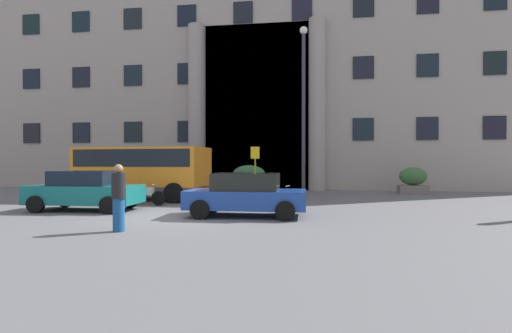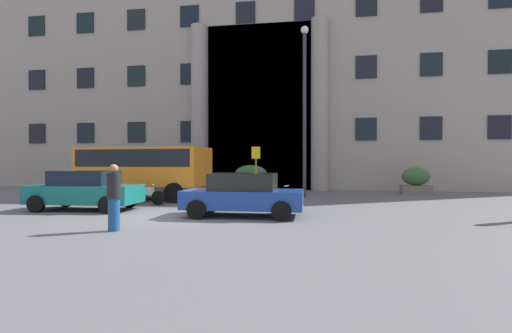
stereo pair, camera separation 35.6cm
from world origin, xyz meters
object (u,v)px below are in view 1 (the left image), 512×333
(pedestrian_child_trailing, at_px, (119,197))
(lamppost_plaza_centre, at_px, (304,100))
(orange_minibus, at_px, (143,168))
(bus_stop_sign, at_px, (255,166))
(scooter_by_planter, at_px, (142,194))
(parked_estate_mid, at_px, (85,190))
(hedge_planter_west, at_px, (178,179))
(hedge_planter_east, at_px, (413,181))
(hedge_planter_far_west, at_px, (249,179))
(motorcycle_near_kerb, at_px, (272,196))
(white_taxi_kerbside, at_px, (246,194))

(pedestrian_child_trailing, height_order, lamppost_plaza_centre, lamppost_plaza_centre)
(orange_minibus, xyz_separation_m, bus_stop_sign, (5.26, 1.63, 0.09))
(bus_stop_sign, distance_m, scooter_by_planter, 5.84)
(parked_estate_mid, relative_size, lamppost_plaza_centre, 0.46)
(bus_stop_sign, relative_size, lamppost_plaza_centre, 0.29)
(hedge_planter_west, relative_size, hedge_planter_east, 1.36)
(hedge_planter_west, bearing_deg, bus_stop_sign, -33.53)
(hedge_planter_east, bearing_deg, parked_estate_mid, -146.15)
(hedge_planter_far_west, bearing_deg, bus_stop_sign, -75.94)
(bus_stop_sign, relative_size, motorcycle_near_kerb, 1.27)
(scooter_by_planter, bearing_deg, hedge_planter_far_west, 74.57)
(hedge_planter_west, relative_size, hedge_planter_far_west, 1.05)
(motorcycle_near_kerb, distance_m, scooter_by_planter, 5.56)
(hedge_planter_far_west, relative_size, scooter_by_planter, 0.99)
(orange_minibus, relative_size, hedge_planter_east, 3.99)
(parked_estate_mid, bearing_deg, white_taxi_kerbside, -8.17)
(motorcycle_near_kerb, bearing_deg, hedge_planter_far_west, 119.27)
(hedge_planter_west, height_order, white_taxi_kerbside, hedge_planter_west)
(bus_stop_sign, relative_size, hedge_planter_west, 1.20)
(orange_minibus, bearing_deg, hedge_planter_east, 24.84)
(hedge_planter_west, height_order, hedge_planter_far_west, hedge_planter_far_west)
(scooter_by_planter, distance_m, pedestrian_child_trailing, 6.37)
(hedge_planter_east, relative_size, scooter_by_planter, 0.77)
(bus_stop_sign, bearing_deg, scooter_by_planter, -138.72)
(orange_minibus, relative_size, white_taxi_kerbside, 1.60)
(hedge_planter_west, distance_m, motorcycle_near_kerb, 9.97)
(parked_estate_mid, relative_size, motorcycle_near_kerb, 1.99)
(parked_estate_mid, xyz_separation_m, pedestrian_child_trailing, (3.40, -3.91, 0.13))
(parked_estate_mid, relative_size, pedestrian_child_trailing, 2.31)
(motorcycle_near_kerb, bearing_deg, hedge_planter_west, 144.59)
(motorcycle_near_kerb, relative_size, pedestrian_child_trailing, 1.16)
(hedge_planter_far_west, bearing_deg, parked_estate_mid, -116.31)
(orange_minibus, height_order, lamppost_plaza_centre, lamppost_plaza_centre)
(hedge_planter_far_west, relative_size, pedestrian_child_trailing, 1.17)
(hedge_planter_west, height_order, lamppost_plaza_centre, lamppost_plaza_centre)
(orange_minibus, bearing_deg, pedestrian_child_trailing, -65.26)
(motorcycle_near_kerb, bearing_deg, scooter_by_planter, -168.75)
(scooter_by_planter, bearing_deg, orange_minibus, 123.29)
(white_taxi_kerbside, distance_m, scooter_by_planter, 5.66)
(orange_minibus, relative_size, bus_stop_sign, 2.45)
(bus_stop_sign, distance_m, pedestrian_child_trailing, 10.04)
(bus_stop_sign, distance_m, motorcycle_near_kerb, 4.34)
(white_taxi_kerbside, distance_m, parked_estate_mid, 6.26)
(motorcycle_near_kerb, bearing_deg, white_taxi_kerbside, -89.99)
(bus_stop_sign, height_order, scooter_by_planter, bus_stop_sign)
(hedge_planter_far_west, xyz_separation_m, pedestrian_child_trailing, (-1.28, -13.37, 0.10))
(hedge_planter_east, xyz_separation_m, parked_estate_mid, (-14.13, -9.48, 0.02))
(scooter_by_planter, relative_size, lamppost_plaza_centre, 0.24)
(hedge_planter_far_west, relative_size, hedge_planter_east, 1.29)
(orange_minibus, height_order, hedge_planter_east, orange_minibus)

